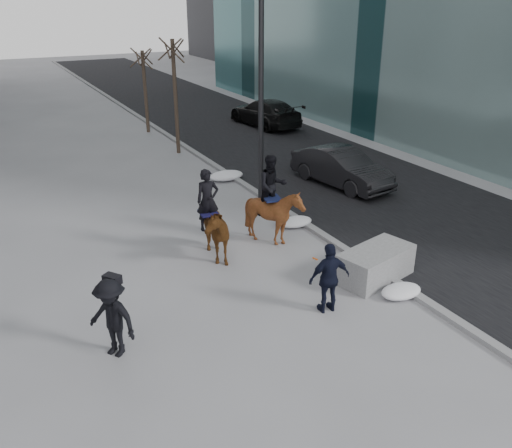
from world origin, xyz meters
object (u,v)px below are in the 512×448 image
planter (375,264)px  car_near (341,167)px  mounted_left (210,226)px  mounted_right (274,209)px

planter → car_near: 7.62m
planter → mounted_left: size_ratio=0.81×
planter → mounted_right: (-1.27, 3.23, 0.66)m
car_near → mounted_left: size_ratio=1.71×
planter → mounted_right: mounted_right is taller
mounted_right → mounted_left: bearing=-178.9°
planter → car_near: bearing=60.8°
car_near → mounted_left: 7.86m
planter → mounted_left: (-3.34, 3.19, 0.54)m
car_near → mounted_right: bearing=-154.3°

